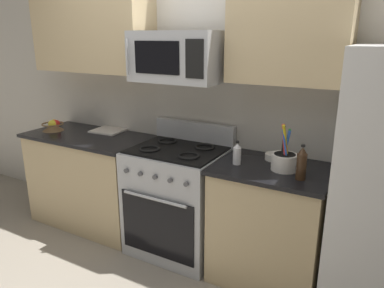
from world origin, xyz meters
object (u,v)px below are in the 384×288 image
at_px(microwave, 178,57).
at_px(cutting_board, 108,130).
at_px(bottle_vinegar, 237,154).
at_px(bottle_soy, 302,164).
at_px(prep_bowl, 274,156).
at_px(utensil_crock, 284,160).
at_px(range_oven, 178,199).
at_px(fruit_basket, 53,126).

height_order(microwave, cutting_board, microwave).
distance_m(bottle_vinegar, bottle_soy, 0.48).
xyz_separation_m(cutting_board, prep_bowl, (1.67, -0.03, 0.02)).
xyz_separation_m(bottle_soy, prep_bowl, (-0.27, 0.29, -0.08)).
bearing_deg(bottle_vinegar, bottle_soy, -7.99).
xyz_separation_m(utensil_crock, cutting_board, (-1.80, 0.21, -0.06)).
height_order(range_oven, microwave, microwave).
bearing_deg(utensil_crock, bottle_vinegar, -171.67).
bearing_deg(range_oven, bottle_vinegar, -6.59).
distance_m(range_oven, utensil_crock, 1.02).
distance_m(utensil_crock, prep_bowl, 0.22).
bearing_deg(bottle_soy, microwave, 171.25).
bearing_deg(prep_bowl, cutting_board, 178.87).
bearing_deg(fruit_basket, bottle_soy, -2.08).
height_order(utensil_crock, bottle_vinegar, utensil_crock).
relative_size(utensil_crock, fruit_basket, 1.58).
relative_size(bottle_soy, prep_bowl, 1.73).
xyz_separation_m(fruit_basket, bottle_soy, (2.44, -0.09, 0.06)).
relative_size(range_oven, prep_bowl, 7.98).
distance_m(range_oven, cutting_board, 1.04).
bearing_deg(bottle_soy, fruit_basket, 177.92).
height_order(fruit_basket, prep_bowl, fruit_basket).
distance_m(range_oven, prep_bowl, 0.90).
distance_m(utensil_crock, cutting_board, 1.81).
xyz_separation_m(microwave, bottle_vinegar, (0.55, -0.09, -0.67)).
relative_size(utensil_crock, prep_bowl, 2.43).
bearing_deg(prep_bowl, fruit_basket, -174.66).
height_order(utensil_crock, cutting_board, utensil_crock).
relative_size(microwave, fruit_basket, 3.34).
xyz_separation_m(range_oven, bottle_vinegar, (0.55, -0.06, 0.52)).
bearing_deg(prep_bowl, range_oven, -167.94).
bearing_deg(fruit_basket, microwave, 2.79).
bearing_deg(bottle_vinegar, fruit_basket, 179.36).
bearing_deg(microwave, utensil_crock, -2.71).
distance_m(fruit_basket, prep_bowl, 2.18).
relative_size(fruit_basket, bottle_vinegar, 1.20).
relative_size(fruit_basket, bottle_soy, 0.89).
bearing_deg(cutting_board, prep_bowl, -1.13).
bearing_deg(fruit_basket, prep_bowl, 5.34).
height_order(microwave, bottle_soy, microwave).
bearing_deg(range_oven, utensil_crock, -0.93).
distance_m(bottle_soy, prep_bowl, 0.40).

